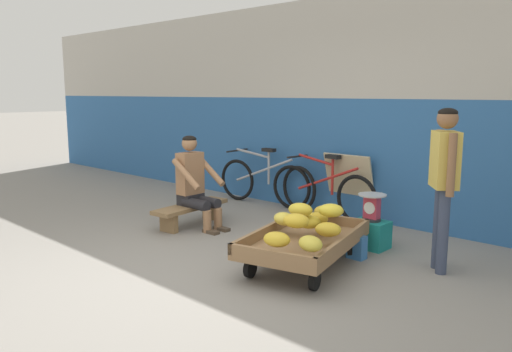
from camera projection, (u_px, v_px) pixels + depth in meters
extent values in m
plane|color=gray|center=(192.00, 277.00, 4.60)|extent=(80.00, 80.00, 0.00)
cube|color=#2D609E|center=(369.00, 159.00, 6.68)|extent=(16.00, 0.30, 1.59)
cube|color=#B7B2A8|center=(373.00, 46.00, 6.44)|extent=(16.00, 0.30, 1.33)
cube|color=#8E6B47|center=(305.00, 243.00, 4.85)|extent=(1.16, 1.60, 0.05)
cube|color=#8E6B47|center=(268.00, 230.00, 5.03)|extent=(0.38, 1.41, 0.10)
cube|color=#8E6B47|center=(345.00, 242.00, 4.65)|extent=(0.38, 1.41, 0.10)
cube|color=#8E6B47|center=(331.00, 220.00, 5.44)|extent=(0.83, 0.24, 0.10)
cube|color=#8E6B47|center=(271.00, 256.00, 4.23)|extent=(0.83, 0.24, 0.10)
cylinder|color=black|center=(296.00, 240.00, 5.46)|extent=(0.09, 0.19, 0.18)
cylinder|color=black|center=(352.00, 248.00, 5.16)|extent=(0.09, 0.19, 0.18)
cylinder|color=black|center=(250.00, 268.00, 4.59)|extent=(0.09, 0.19, 0.18)
cylinder|color=black|center=(315.00, 280.00, 4.29)|extent=(0.09, 0.19, 0.18)
ellipsoid|color=gold|center=(325.00, 212.00, 5.32)|extent=(0.29, 0.26, 0.13)
ellipsoid|color=gold|center=(328.00, 229.00, 4.62)|extent=(0.30, 0.27, 0.13)
ellipsoid|color=yellow|center=(284.00, 219.00, 5.01)|extent=(0.27, 0.22, 0.13)
ellipsoid|color=gold|center=(277.00, 239.00, 4.31)|extent=(0.28, 0.24, 0.13)
ellipsoid|color=gold|center=(308.00, 222.00, 4.90)|extent=(0.30, 0.27, 0.13)
ellipsoid|color=gold|center=(316.00, 219.00, 5.01)|extent=(0.30, 0.27, 0.13)
ellipsoid|color=gold|center=(310.00, 244.00, 4.19)|extent=(0.29, 0.25, 0.13)
ellipsoid|color=yellow|center=(331.00, 210.00, 4.82)|extent=(0.30, 0.28, 0.13)
ellipsoid|color=gold|center=(300.00, 210.00, 4.85)|extent=(0.28, 0.24, 0.13)
ellipsoid|color=gold|center=(296.00, 221.00, 4.46)|extent=(0.29, 0.26, 0.13)
cube|color=olive|center=(191.00, 206.00, 6.36)|extent=(0.42, 1.13, 0.05)
cube|color=olive|center=(211.00, 211.00, 6.69)|extent=(0.25, 0.11, 0.22)
cube|color=olive|center=(169.00, 223.00, 6.08)|extent=(0.25, 0.11, 0.22)
cylinder|color=#9E704C|center=(218.00, 219.00, 6.18)|extent=(0.10, 0.10, 0.27)
cube|color=#4C3D2D|center=(222.00, 229.00, 6.16)|extent=(0.22, 0.09, 0.04)
cylinder|color=#232328|center=(207.00, 202.00, 6.28)|extent=(0.40, 0.14, 0.13)
cylinder|color=#9E704C|center=(207.00, 222.00, 6.05)|extent=(0.10, 0.10, 0.27)
cube|color=#4C3D2D|center=(211.00, 232.00, 6.03)|extent=(0.22, 0.09, 0.04)
cylinder|color=#232328|center=(196.00, 204.00, 6.15)|extent=(0.40, 0.14, 0.13)
cube|color=#232328|center=(191.00, 199.00, 6.35)|extent=(0.23, 0.28, 0.14)
cube|color=#9E704C|center=(190.00, 173.00, 6.29)|extent=(0.19, 0.32, 0.52)
cylinder|color=#9E704C|center=(211.00, 171.00, 6.33)|extent=(0.47, 0.08, 0.36)
cylinder|color=#9E704C|center=(186.00, 174.00, 6.04)|extent=(0.47, 0.08, 0.36)
sphere|color=#9E704C|center=(189.00, 143.00, 6.23)|extent=(0.19, 0.19, 0.19)
ellipsoid|color=black|center=(189.00, 139.00, 6.22)|extent=(0.17, 0.17, 0.09)
cube|color=#19847F|center=(371.00, 234.00, 5.46)|extent=(0.36, 0.28, 0.30)
cylinder|color=#28282D|center=(371.00, 219.00, 5.43)|extent=(0.20, 0.20, 0.03)
cube|color=#C6384C|center=(372.00, 207.00, 5.41)|extent=(0.16, 0.10, 0.24)
cylinder|color=white|center=(369.00, 208.00, 5.37)|extent=(0.13, 0.01, 0.13)
cylinder|color=#B2B5BA|center=(372.00, 195.00, 5.39)|extent=(0.30, 0.30, 0.01)
torus|color=black|center=(237.00, 180.00, 7.86)|extent=(0.64, 0.10, 0.64)
torus|color=black|center=(292.00, 187.00, 7.24)|extent=(0.64, 0.10, 0.64)
cylinder|color=#9EA0A5|center=(263.00, 170.00, 7.51)|extent=(1.03, 0.12, 0.43)
cylinder|color=#9EA0A5|center=(269.00, 168.00, 7.45)|extent=(0.04, 0.04, 0.48)
cylinder|color=#9EA0A5|center=(253.00, 153.00, 7.60)|extent=(0.62, 0.09, 0.12)
cube|color=black|center=(269.00, 150.00, 7.40)|extent=(0.21, 0.12, 0.05)
cylinder|color=black|center=(237.00, 150.00, 7.78)|extent=(0.07, 0.48, 0.03)
torus|color=black|center=(299.00, 188.00, 7.17)|extent=(0.64, 0.12, 0.64)
torus|color=black|center=(357.00, 200.00, 6.41)|extent=(0.64, 0.12, 0.64)
cylinder|color=#AD231E|center=(327.00, 179.00, 6.76)|extent=(1.03, 0.15, 0.43)
cylinder|color=#AD231E|center=(332.00, 177.00, 6.67)|extent=(0.04, 0.04, 0.48)
cylinder|color=#AD231E|center=(316.00, 160.00, 6.87)|extent=(0.61, 0.10, 0.12)
cube|color=black|center=(333.00, 157.00, 6.63)|extent=(0.21, 0.12, 0.05)
cylinder|color=black|center=(300.00, 156.00, 7.09)|extent=(0.08, 0.48, 0.03)
cube|color=#C6B289|center=(350.00, 186.00, 6.73)|extent=(0.70, 0.28, 0.87)
cylinder|color=#38425B|center=(443.00, 232.00, 4.63)|extent=(0.10, 0.10, 0.80)
cylinder|color=#38425B|center=(438.00, 227.00, 4.79)|extent=(0.10, 0.10, 0.80)
cube|color=gold|center=(445.00, 160.00, 4.60)|extent=(0.35, 0.38, 0.52)
cylinder|color=brown|center=(452.00, 165.00, 4.40)|extent=(0.07, 0.07, 0.56)
cylinder|color=brown|center=(439.00, 159.00, 4.81)|extent=(0.07, 0.07, 0.56)
sphere|color=brown|center=(448.00, 118.00, 4.54)|extent=(0.19, 0.19, 0.19)
ellipsoid|color=black|center=(448.00, 113.00, 4.53)|extent=(0.17, 0.17, 0.09)
cube|color=#3370B7|center=(357.00, 247.00, 5.11)|extent=(0.18, 0.12, 0.24)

